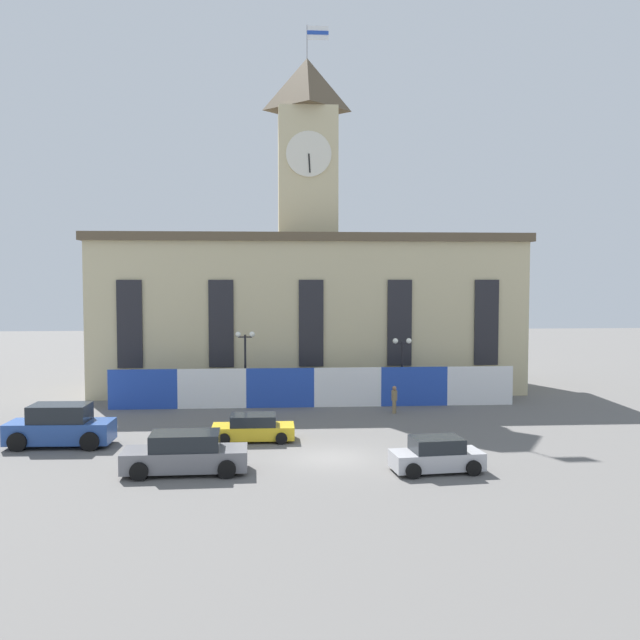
{
  "coord_description": "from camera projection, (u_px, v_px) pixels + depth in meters",
  "views": [
    {
      "loc": [
        -2.79,
        -32.56,
        8.43
      ],
      "look_at": [
        0.0,
        7.46,
        5.98
      ],
      "focal_mm": 40.0,
      "sensor_mm": 36.0,
      "label": 1
    }
  ],
  "objects": [
    {
      "name": "pedestrian",
      "position": [
        394.0,
        398.0,
        43.92
      ],
      "size": [
        0.48,
        0.48,
        1.69
      ],
      "rotation": [
        0.0,
        0.0,
        2.72
      ],
      "color": "olive",
      "rests_on": "ground"
    },
    {
      "name": "street_lamp_far_left",
      "position": [
        402.0,
        355.0,
        46.97
      ],
      "size": [
        1.26,
        0.36,
        4.38
      ],
      "color": "black",
      "rests_on": "ground"
    },
    {
      "name": "banner_fence",
      "position": [
        314.0,
        388.0,
        45.95
      ],
      "size": [
        26.18,
        0.12,
        2.55
      ],
      "color": "#2347B2",
      "rests_on": "ground"
    },
    {
      "name": "car_yellow_coupe",
      "position": [
        253.0,
        428.0,
        36.62
      ],
      "size": [
        4.21,
        2.14,
        1.35
      ],
      "rotation": [
        0.0,
        0.0,
        0.0
      ],
      "color": "yellow",
      "rests_on": "ground"
    },
    {
      "name": "ground_plane",
      "position": [
        331.0,
        458.0,
        33.13
      ],
      "size": [
        160.0,
        160.0,
        0.0
      ],
      "primitive_type": "plane",
      "color": "#605E5B"
    },
    {
      "name": "car_gray_pickup",
      "position": [
        185.0,
        454.0,
        30.58
      ],
      "size": [
        5.35,
        2.47,
        1.75
      ],
      "rotation": [
        0.0,
        0.0,
        0.03
      ],
      "color": "slate",
      "rests_on": "ground"
    },
    {
      "name": "street_lamp_far_right",
      "position": [
        245.0,
        352.0,
        46.23
      ],
      "size": [
        1.26,
        0.36,
        4.87
      ],
      "color": "black",
      "rests_on": "ground"
    },
    {
      "name": "car_blue_van",
      "position": [
        60.0,
        427.0,
        35.39
      ],
      "size": [
        5.17,
        2.52,
        2.1
      ],
      "rotation": [
        0.0,
        0.0,
        -0.04
      ],
      "color": "#284C99",
      "rests_on": "ground"
    },
    {
      "name": "car_silver_hatch",
      "position": [
        437.0,
        456.0,
        30.77
      ],
      "size": [
        4.06,
        2.35,
        1.5
      ],
      "rotation": [
        0.0,
        0.0,
        0.11
      ],
      "color": "#B7B7BC",
      "rests_on": "ground"
    },
    {
      "name": "civic_building",
      "position": [
        307.0,
        300.0,
        53.95
      ],
      "size": [
        31.37,
        10.57,
        27.05
      ],
      "color": "beige",
      "rests_on": "ground"
    }
  ]
}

